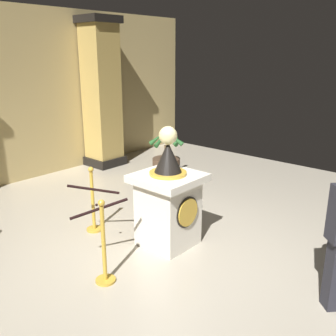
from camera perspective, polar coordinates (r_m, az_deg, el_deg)
ground_plane at (r=5.27m, az=0.13°, el=-12.67°), size 10.41×10.41×0.00m
back_wall at (r=8.25m, az=-23.95°, el=9.70°), size 10.41×0.16×3.53m
pedestal_clock at (r=5.23m, az=0.03°, el=-5.00°), size 0.84×0.84×1.70m
stanchion_near at (r=5.84m, az=-11.21°, el=-6.05°), size 0.24×0.24×1.02m
stanchion_far at (r=4.57m, az=-9.60°, el=-12.66°), size 0.24×0.24×1.05m
velvet_rope at (r=5.03m, az=-10.77°, el=-4.57°), size 1.00×1.01×0.22m
column_right at (r=9.02m, az=-9.98°, el=10.85°), size 0.79×0.79×3.39m
potted_palm_right at (r=8.05m, az=-0.26°, el=0.47°), size 0.77×0.72×1.07m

